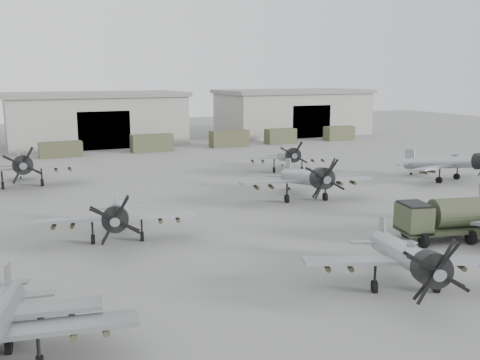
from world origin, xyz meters
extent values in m
plane|color=slate|center=(0.00, 0.00, 0.00)|extent=(220.00, 220.00, 0.00)
cube|color=#999A90|center=(0.00, 62.00, 4.00)|extent=(28.00, 14.00, 8.00)
cube|color=slate|center=(0.00, 62.00, 8.35)|extent=(29.00, 14.80, 0.70)
cube|color=black|center=(0.00, 55.20, 3.00)|extent=(8.12, 0.40, 6.00)
cube|color=#999A90|center=(38.00, 62.00, 4.00)|extent=(28.00, 14.00, 8.00)
cube|color=slate|center=(38.00, 62.00, 8.35)|extent=(29.00, 14.80, 0.70)
cube|color=black|center=(38.00, 55.20, 3.00)|extent=(8.12, 0.40, 6.00)
cube|color=#41422B|center=(-7.26, 50.00, 1.09)|extent=(5.91, 2.20, 2.17)
cube|color=#43472E|center=(6.13, 50.00, 1.30)|extent=(6.34, 2.20, 2.60)
cube|color=#43432C|center=(19.07, 50.00, 1.32)|extent=(6.35, 2.20, 2.64)
cube|color=#41452D|center=(28.61, 50.00, 1.27)|extent=(5.23, 2.20, 2.53)
cube|color=#474A30|center=(40.65, 50.00, 1.23)|extent=(5.47, 2.20, 2.46)
cylinder|color=black|center=(-15.95, -6.42, 0.31)|extent=(0.37, 0.75, 0.72)
cylinder|color=#989BA0|center=(4.07, -7.79, 1.95)|extent=(5.06, 9.12, 2.77)
cylinder|color=black|center=(2.36, -11.59, 2.61)|extent=(2.11, 1.97, 1.84)
cube|color=#989BA0|center=(3.85, -8.27, 1.73)|extent=(10.91, 6.32, 0.50)
cube|color=#989BA0|center=(5.77, -3.99, 2.09)|extent=(0.70, 1.39, 1.77)
ellipsoid|color=#3F4C54|center=(3.48, -9.08, 2.76)|extent=(0.92, 1.19, 0.50)
cylinder|color=black|center=(2.24, -7.75, 0.31)|extent=(0.52, 0.75, 0.71)
cylinder|color=black|center=(5.31, -9.12, 0.31)|extent=(0.52, 0.75, 0.71)
cylinder|color=black|center=(5.66, -4.23, 0.13)|extent=(0.21, 0.30, 0.28)
cylinder|color=#9B9EA3|center=(-8.31, 7.60, 1.95)|extent=(3.42, 9.45, 2.77)
cylinder|color=black|center=(-9.25, 3.55, 2.61)|extent=(1.96, 1.74, 1.84)
cube|color=#9B9EA3|center=(-8.43, 7.09, 1.73)|extent=(11.22, 4.41, 0.50)
cube|color=#9B9EA3|center=(-7.37, 11.66, 2.09)|extent=(0.44, 1.46, 1.77)
ellipsoid|color=#3F4C54|center=(-8.63, 6.22, 2.75)|extent=(0.76, 1.15, 0.50)
cylinder|color=black|center=(-10.10, 7.29, 0.31)|extent=(0.40, 0.75, 0.71)
cylinder|color=black|center=(-6.83, 6.53, 0.31)|extent=(0.40, 0.75, 0.71)
cylinder|color=black|center=(-7.43, 11.40, 0.13)|extent=(0.17, 0.30, 0.28)
cylinder|color=#95979D|center=(10.25, 12.64, 2.18)|extent=(3.65, 10.55, 3.09)
cylinder|color=black|center=(9.28, 8.10, 2.91)|extent=(2.16, 1.92, 2.05)
cube|color=#95979D|center=(10.13, 12.06, 1.93)|extent=(12.53, 4.73, 0.55)
cube|color=#95979D|center=(11.23, 17.18, 2.33)|extent=(0.46, 1.63, 1.97)
ellipsoid|color=#3F4C54|center=(9.92, 11.09, 3.07)|extent=(0.83, 1.28, 0.55)
cylinder|color=black|center=(8.25, 12.26, 0.35)|extent=(0.44, 0.83, 0.79)
cylinder|color=black|center=(11.92, 11.47, 0.35)|extent=(0.44, 0.83, 0.79)
cylinder|color=black|center=(11.17, 16.89, 0.15)|extent=(0.18, 0.33, 0.32)
cylinder|color=#9CA0A5|center=(29.28, 14.20, 2.02)|extent=(3.44, 9.79, 2.86)
cube|color=#9CA0A5|center=(29.40, 13.66, 1.79)|extent=(11.63, 4.45, 0.51)
cube|color=#9CA0A5|center=(28.35, 18.41, 2.16)|extent=(0.44, 1.51, 1.83)
ellipsoid|color=#3F4C54|center=(29.59, 12.77, 2.85)|extent=(0.77, 1.19, 0.51)
cylinder|color=black|center=(27.73, 13.11, 0.32)|extent=(0.41, 0.77, 0.73)
cylinder|color=black|center=(31.14, 13.86, 0.32)|extent=(0.41, 0.77, 0.73)
cylinder|color=black|center=(28.41, 18.14, 0.14)|extent=(0.17, 0.31, 0.29)
cylinder|color=gray|center=(-13.44, 30.47, 2.22)|extent=(1.60, 10.70, 3.15)
cylinder|color=black|center=(-13.48, 25.73, 2.97)|extent=(1.93, 1.61, 2.10)
cube|color=gray|center=(-13.44, 29.86, 1.96)|extent=(12.61, 2.33, 0.57)
cube|color=gray|center=(-13.40, 35.20, 2.38)|extent=(0.13, 1.68, 2.01)
ellipsoid|color=#3F4C54|center=(-13.45, 28.85, 3.13)|extent=(0.61, 1.21, 0.56)
cylinder|color=black|center=(-15.36, 29.68, 0.35)|extent=(0.29, 0.81, 0.81)
cylinder|color=black|center=(-11.53, 29.64, 0.35)|extent=(0.29, 0.81, 0.81)
cylinder|color=black|center=(-13.40, 34.90, 0.15)|extent=(0.12, 0.32, 0.32)
cylinder|color=#93969B|center=(16.27, 26.22, 1.96)|extent=(4.62, 9.28, 2.78)
cylinder|color=black|center=(14.78, 22.32, 2.62)|extent=(2.08, 1.92, 1.85)
cube|color=#93969B|center=(16.08, 25.72, 1.73)|extent=(11.08, 5.80, 0.50)
cube|color=#93969B|center=(17.77, 30.12, 2.10)|extent=(0.63, 1.42, 1.77)
ellipsoid|color=#3F4C54|center=(15.77, 24.89, 2.76)|extent=(0.88, 1.19, 0.50)
cylinder|color=black|center=(14.44, 26.16, 0.31)|extent=(0.49, 0.75, 0.71)
cylinder|color=black|center=(17.60, 24.95, 0.31)|extent=(0.49, 0.75, 0.71)
cylinder|color=black|center=(17.67, 29.87, 0.13)|extent=(0.20, 0.30, 0.28)
cube|color=gray|center=(-15.75, -3.35, 2.12)|extent=(0.36, 1.49, 1.79)
cylinder|color=black|center=(-15.79, -3.62, 0.13)|extent=(0.15, 0.30, 0.29)
cube|color=#373D28|center=(13.32, -2.48, 0.84)|extent=(8.19, 4.37, 0.28)
cube|color=#373D28|center=(10.40, -1.75, 1.73)|extent=(2.35, 2.92, 1.89)
cylinder|color=#373D28|center=(14.29, -2.72, 1.95)|extent=(5.49, 3.29, 2.12)
cube|color=black|center=(10.40, -1.75, 2.73)|extent=(2.16, 2.57, 0.17)
cylinder|color=black|center=(10.20, -3.02, 0.50)|extent=(0.57, 1.05, 1.00)
cylinder|color=black|center=(16.22, -1.88, 0.50)|extent=(0.57, 1.05, 1.00)
camera|label=1|loc=(-15.82, -29.38, 11.58)|focal=40.00mm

